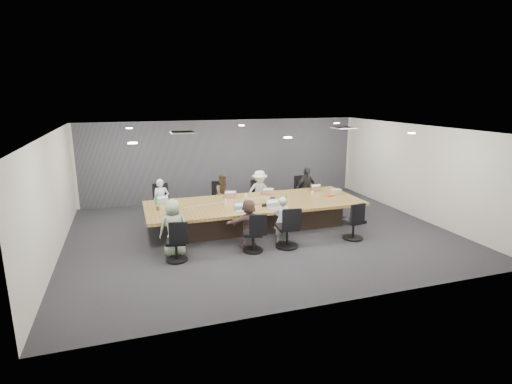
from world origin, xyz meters
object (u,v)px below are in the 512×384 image
object	(u,v)px
chair_4	(176,245)
chair_5	(253,236)
laptop_6	(274,208)
bottle_green_right	(286,199)
laptop_1	(228,196)
person_3	(306,188)
person_0	(161,201)
mug_brown	(158,208)
canvas_bag	(336,192)
chair_6	(287,230)
snack_packet	(330,195)
bottle_green_left	(156,200)
stapler	(265,205)
chair_1	(222,201)
chair_7	(353,224)
person_1	(224,195)
person_4	(174,228)
chair_2	(256,198)
laptop_0	(163,202)
laptop_2	(265,193)
laptop_5	(242,211)
bottle_clear	(225,202)
conference_table	(255,213)
person_5	(249,223)
chair_0	(161,204)
chair_3	(301,194)
laptop_4	(171,218)
laptop_3	(314,190)

from	to	relation	value
chair_4	chair_5	distance (m)	1.81
laptop_6	bottle_green_right	xyz separation A→B (m)	(0.51, 0.43, 0.11)
laptop_1	person_3	xyz separation A→B (m)	(2.77, 0.55, -0.07)
person_0	mug_brown	world-z (taller)	person_0
person_0	canvas_bag	xyz separation A→B (m)	(5.05, -1.27, 0.18)
chair_6	snack_packet	xyz separation A→B (m)	(2.05, 1.63, 0.33)
bottle_green_left	stapler	bearing A→B (deg)	-21.77
chair_6	chair_1	bearing A→B (deg)	110.23
chair_7	person_1	distance (m)	4.08
person_4	snack_packet	bearing A→B (deg)	-167.73
chair_2	stapler	size ratio (longest dim) A/B	4.18
laptop_0	laptop_2	size ratio (longest dim) A/B	0.93
mug_brown	chair_5	bearing A→B (deg)	-39.67
laptop_5	bottle_green_left	world-z (taller)	bottle_green_left
chair_7	chair_2	bearing A→B (deg)	105.46
chair_2	bottle_clear	world-z (taller)	bottle_clear
conference_table	person_5	world-z (taller)	person_5
chair_0	chair_3	world-z (taller)	chair_0
chair_3	mug_brown	xyz separation A→B (m)	(-4.86, -1.70, 0.41)
chair_7	laptop_4	xyz separation A→B (m)	(-4.55, 0.90, 0.34)
laptop_6	stapler	xyz separation A→B (m)	(-0.16, 0.28, 0.02)
person_1	snack_packet	bearing A→B (deg)	-35.66
chair_1	person_0	xyz separation A→B (m)	(-1.89, -0.35, 0.25)
chair_6	snack_packet	size ratio (longest dim) A/B	4.35
person_3	snack_packet	bearing A→B (deg)	-99.51
bottle_green_left	laptop_5	bearing A→B (deg)	-34.02
person_5	bottle_clear	xyz separation A→B (m)	(-0.28, 1.23, 0.24)
laptop_0	laptop_4	xyz separation A→B (m)	(0.04, -1.60, 0.00)
canvas_bag	person_4	bearing A→B (deg)	-164.12
chair_4	laptop_5	size ratio (longest dim) A/B	2.69
conference_table	laptop_0	xyz separation A→B (m)	(-2.45, 0.80, 0.35)
laptop_1	laptop_3	world-z (taller)	same
chair_4	chair_6	xyz separation A→B (m)	(2.69, 0.00, 0.05)
laptop_1	mug_brown	size ratio (longest dim) A/B	3.01
laptop_4	chair_7	bearing A→B (deg)	-25.14
laptop_0	person_1	bearing A→B (deg)	-169.68
chair_1	person_1	size ratio (longest dim) A/B	0.58
person_0	mug_brown	size ratio (longest dim) A/B	11.13
chair_4	canvas_bag	bearing A→B (deg)	29.45
stapler	snack_packet	bearing A→B (deg)	-0.36
person_4	laptop_4	bearing A→B (deg)	-92.81
chair_3	chair_7	size ratio (longest dim) A/B	0.96
canvas_bag	snack_packet	distance (m)	0.32
chair_4	laptop_3	xyz separation A→B (m)	(4.62, 2.50, 0.37)
chair_6	laptop_2	xyz separation A→B (m)	(0.32, 2.50, 0.31)
chair_4	chair_7	bearing A→B (deg)	9.94
person_4	conference_table	bearing A→B (deg)	-153.59
chair_4	chair_7	xyz separation A→B (m)	(4.55, 0.00, 0.02)
bottle_green_left	laptop_6	bearing A→B (deg)	-25.28
chair_7	mug_brown	world-z (taller)	mug_brown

